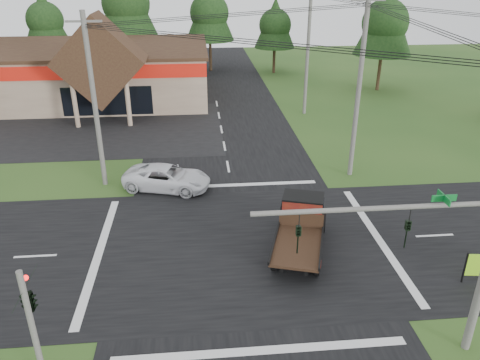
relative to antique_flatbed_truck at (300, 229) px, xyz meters
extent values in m
plane|color=#284C1B|center=(-2.73, 0.68, -1.24)|extent=(120.00, 120.00, 0.00)
cube|color=black|center=(-2.73, 0.68, -1.23)|extent=(12.00, 120.00, 0.02)
cube|color=black|center=(-2.73, 0.68, -1.22)|extent=(120.00, 12.00, 0.02)
cube|color=black|center=(-16.73, 19.68, -1.22)|extent=(28.00, 14.00, 0.02)
cube|color=gray|center=(-18.73, 30.68, 1.26)|extent=(30.00, 15.00, 5.00)
cube|color=#361D16|center=(-18.73, 30.68, 3.81)|extent=(30.40, 15.40, 0.30)
cube|color=#B6180E|center=(-18.73, 23.13, 2.86)|extent=(30.00, 0.12, 1.20)
cube|color=#361D16|center=(-12.73, 22.18, 4.06)|extent=(7.78, 4.00, 7.78)
cylinder|color=gray|center=(-14.93, 20.48, 0.76)|extent=(0.40, 0.40, 4.00)
cylinder|color=gray|center=(-10.53, 20.48, 0.76)|extent=(0.40, 0.40, 4.00)
cube|color=black|center=(-12.73, 23.16, 0.26)|extent=(8.00, 0.08, 2.60)
cylinder|color=#595651|center=(0.77, -6.82, 4.76)|extent=(8.00, 0.16, 0.16)
imported|color=black|center=(1.77, -6.82, 3.76)|extent=(0.16, 0.20, 1.00)
imported|color=black|center=(-1.73, -6.82, 3.76)|extent=(0.16, 0.20, 1.00)
cube|color=#0C6626|center=(2.77, -6.82, 5.01)|extent=(0.80, 0.04, 0.22)
cylinder|color=#595651|center=(-10.23, -6.82, 0.96)|extent=(0.20, 0.20, 4.40)
imported|color=black|center=(-10.23, -6.62, 2.46)|extent=(0.53, 2.48, 1.00)
sphere|color=#FF0C0C|center=(-10.23, -6.47, 2.66)|extent=(0.18, 0.18, 0.18)
cylinder|color=#595651|center=(-10.73, 8.68, 4.01)|extent=(0.30, 0.30, 10.50)
cube|color=#595651|center=(-10.73, 8.68, 8.66)|extent=(2.00, 0.12, 0.12)
cylinder|color=#595651|center=(5.27, 8.68, 4.51)|extent=(0.30, 0.30, 11.50)
cube|color=#595651|center=(5.27, 8.68, 9.66)|extent=(2.00, 0.12, 0.12)
cylinder|color=#595651|center=(5.27, 22.68, 4.36)|extent=(0.30, 0.30, 11.20)
cylinder|color=#332316|center=(-22.73, 42.68, 0.51)|extent=(0.36, 0.36, 3.50)
cone|color=black|center=(-22.73, 42.68, 5.56)|extent=(5.60, 5.60, 6.60)
sphere|color=black|center=(-22.73, 42.68, 5.26)|extent=(4.40, 4.40, 4.40)
cylinder|color=#332316|center=(-12.73, 41.68, 1.04)|extent=(0.36, 0.36, 4.55)
sphere|color=black|center=(-12.73, 41.68, 7.21)|extent=(5.72, 5.72, 5.72)
cylinder|color=#332316|center=(-2.73, 42.68, 0.69)|extent=(0.36, 0.36, 3.85)
cone|color=black|center=(-2.73, 42.68, 6.24)|extent=(6.16, 6.16, 7.26)
sphere|color=black|center=(-2.73, 42.68, 5.91)|extent=(4.84, 4.84, 4.84)
cylinder|color=#332316|center=(5.27, 40.68, 0.34)|extent=(0.36, 0.36, 3.15)
cone|color=black|center=(5.27, 40.68, 4.88)|extent=(5.04, 5.04, 5.94)
sphere|color=black|center=(5.27, 40.68, 4.61)|extent=(3.96, 3.96, 3.96)
cylinder|color=#332316|center=(15.27, 30.68, 0.69)|extent=(0.36, 0.36, 3.85)
cone|color=black|center=(15.27, 30.68, 6.24)|extent=(6.16, 6.16, 7.26)
sphere|color=black|center=(15.27, 30.68, 5.91)|extent=(4.84, 4.84, 4.84)
imported|color=white|center=(-6.72, 7.63, -0.49)|extent=(5.81, 3.84, 1.48)
camera|label=1|loc=(-4.68, -18.96, 11.58)|focal=35.00mm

